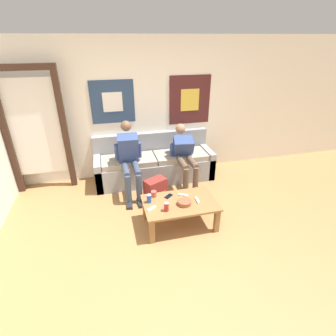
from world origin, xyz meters
TOP-DOWN VIEW (x-y plane):
  - ground_plane at (0.00, 0.00)m, footprint 18.00×18.00m
  - wall_back at (0.00, 2.51)m, footprint 10.00×0.07m
  - door_frame at (-1.77, 2.29)m, footprint 1.00×0.10m
  - couch at (0.21, 2.16)m, footprint 2.22×0.70m
  - coffee_table at (0.28, 0.67)m, footprint 1.04×0.66m
  - person_seated_adult at (-0.29, 1.79)m, footprint 0.47×0.92m
  - person_seated_teen at (0.70, 1.80)m, footprint 0.47×0.98m
  - backpack at (0.07, 1.38)m, footprint 0.41×0.35m
  - ceramic_bowl at (0.33, 0.60)m, footprint 0.20×0.20m
  - pillar_candle at (-0.05, 0.91)m, footprint 0.08×0.08m
  - drink_can_blue at (-0.15, 0.77)m, footprint 0.07×0.07m
  - drink_can_red at (0.04, 0.52)m, footprint 0.07×0.07m
  - game_controller_near_left at (-0.14, 0.60)m, footprint 0.14×0.11m
  - game_controller_near_right at (0.37, 0.82)m, footprint 0.14×0.10m
  - game_controller_far_center at (0.53, 0.64)m, footprint 0.04×0.15m
  - cell_phone at (0.16, 0.85)m, footprint 0.15×0.14m

SIDE VIEW (x-z plane):
  - ground_plane at x=0.00m, z-range 0.00..0.00m
  - backpack at x=0.07m, z-range -0.01..0.39m
  - couch at x=0.21m, z-range -0.13..0.73m
  - coffee_table at x=0.28m, z-range 0.13..0.53m
  - cell_phone at x=0.16m, z-range 0.40..0.41m
  - game_controller_near_left at x=-0.14m, z-range 0.39..0.42m
  - game_controller_near_right at x=0.37m, z-range 0.39..0.42m
  - game_controller_far_center at x=0.53m, z-range 0.39..0.42m
  - ceramic_bowl at x=0.33m, z-range 0.40..0.46m
  - pillar_candle at x=-0.05m, z-range 0.39..0.49m
  - drink_can_blue at x=-0.15m, z-range 0.40..0.52m
  - drink_can_red at x=0.04m, z-range 0.40..0.52m
  - person_seated_teen at x=0.70m, z-range 0.06..1.15m
  - person_seated_adult at x=-0.29m, z-range 0.05..1.29m
  - door_frame at x=-1.77m, z-range 0.12..2.27m
  - wall_back at x=0.00m, z-range 0.00..2.55m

